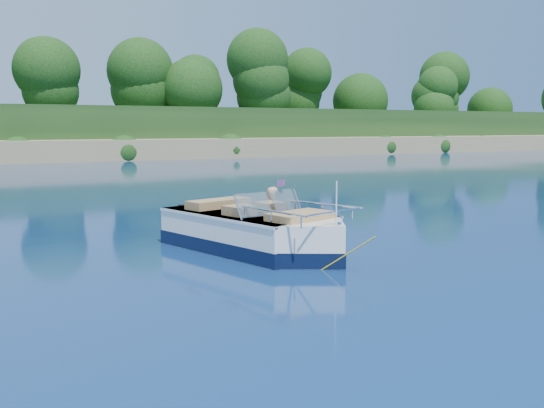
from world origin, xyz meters
name	(u,v)px	position (x,y,z in m)	size (l,w,h in m)	color
ground	(238,281)	(0.00, 0.00, 0.00)	(160.00, 160.00, 0.00)	#0A1C47
treeline	(8,84)	(0.04, 41.01, 5.55)	(150.00, 7.12, 8.19)	black
motorboat	(259,234)	(1.34, 1.92, 0.33)	(2.74, 5.03, 1.72)	white
tow_tube	(272,226)	(2.66, 3.91, 0.10)	(1.85, 1.85, 0.39)	yellow
boy	(271,231)	(2.63, 3.87, 0.00)	(0.57, 0.37, 1.56)	tan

